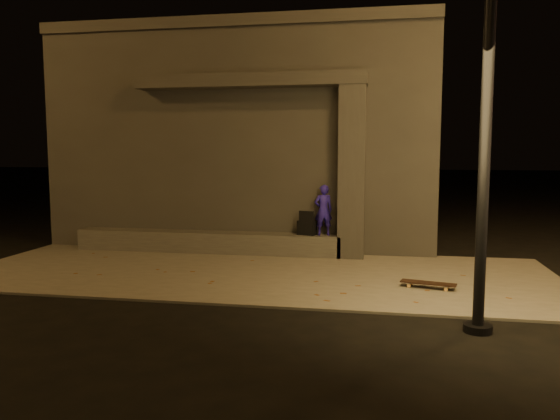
% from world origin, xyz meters
% --- Properties ---
extents(ground, '(120.00, 120.00, 0.00)m').
position_xyz_m(ground, '(0.00, 0.00, 0.00)').
color(ground, black).
rests_on(ground, ground).
extents(sidewalk, '(11.00, 4.40, 0.04)m').
position_xyz_m(sidewalk, '(0.00, 2.00, 0.02)').
color(sidewalk, '#67635B').
rests_on(sidewalk, ground).
extents(building, '(9.00, 5.10, 5.22)m').
position_xyz_m(building, '(-1.00, 6.49, 2.61)').
color(building, '#3D3A37').
rests_on(building, ground).
extents(ledge, '(6.00, 0.55, 0.45)m').
position_xyz_m(ledge, '(-1.50, 3.75, 0.27)').
color(ledge, '#4E4C47').
rests_on(ledge, sidewalk).
extents(column, '(0.55, 0.55, 3.60)m').
position_xyz_m(column, '(1.70, 3.75, 1.84)').
color(column, '#3D3A37').
rests_on(column, sidewalk).
extents(canopy, '(5.00, 0.70, 0.28)m').
position_xyz_m(canopy, '(-0.50, 3.80, 3.78)').
color(canopy, '#3D3A37').
rests_on(canopy, column).
extents(skateboarder, '(0.46, 0.38, 1.08)m').
position_xyz_m(skateboarder, '(1.11, 3.75, 1.03)').
color(skateboarder, '#2A1DBC').
rests_on(skateboarder, ledge).
extents(backpack, '(0.43, 0.34, 0.53)m').
position_xyz_m(backpack, '(0.76, 3.75, 0.67)').
color(backpack, black).
rests_on(backpack, ledge).
extents(skateboard, '(0.92, 0.43, 0.10)m').
position_xyz_m(skateboard, '(3.10, 1.29, 0.12)').
color(skateboard, black).
rests_on(skateboard, sidewalk).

